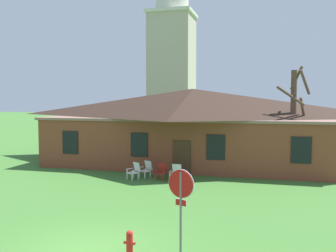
% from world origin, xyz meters
% --- Properties ---
extents(ground_plane, '(200.00, 200.00, 0.00)m').
position_xyz_m(ground_plane, '(0.00, 0.00, 0.00)').
color(ground_plane, '#3D702D').
extents(brick_building, '(19.83, 10.40, 5.34)m').
position_xyz_m(brick_building, '(0.00, 17.00, 2.72)').
color(brick_building, brown).
rests_on(brick_building, ground).
extents(dome_tower, '(5.18, 5.18, 20.25)m').
position_xyz_m(dome_tower, '(-5.60, 32.94, 9.30)').
color(dome_tower, '#BCB29E').
rests_on(dome_tower, ground).
extents(stop_sign, '(0.77, 0.28, 2.74)m').
position_xyz_m(stop_sign, '(3.08, -0.32, 1.95)').
color(stop_sign, slate).
rests_on(stop_sign, ground).
extents(lawn_chair_by_porch, '(0.84, 0.87, 0.96)m').
position_xyz_m(lawn_chair_by_porch, '(-2.05, 10.13, 0.50)').
color(lawn_chair_by_porch, white).
rests_on(lawn_chair_by_porch, ground).
extents(lawn_chair_near_door, '(0.81, 0.85, 0.96)m').
position_xyz_m(lawn_chair_near_door, '(-1.56, 10.82, 0.50)').
color(lawn_chair_near_door, silver).
rests_on(lawn_chair_near_door, ground).
extents(lawn_chair_left_end, '(0.69, 0.73, 0.96)m').
position_xyz_m(lawn_chair_left_end, '(-0.52, 10.38, 0.50)').
color(lawn_chair_left_end, maroon).
rests_on(lawn_chair_left_end, ground).
extents(lawn_chair_middle, '(0.65, 0.67, 0.96)m').
position_xyz_m(lawn_chair_middle, '(0.42, 10.16, 0.50)').
color(lawn_chair_middle, silver).
rests_on(lawn_chair_middle, ground).
extents(bare_tree_beside_building, '(2.09, 1.67, 6.65)m').
position_xyz_m(bare_tree_beside_building, '(6.90, 14.51, 3.53)').
color(bare_tree_beside_building, brown).
rests_on(bare_tree_beside_building, ground).
extents(fire_hydrant, '(0.36, 0.28, 0.79)m').
position_xyz_m(fire_hydrant, '(1.47, -0.00, 0.38)').
color(fire_hydrant, red).
rests_on(fire_hydrant, ground).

